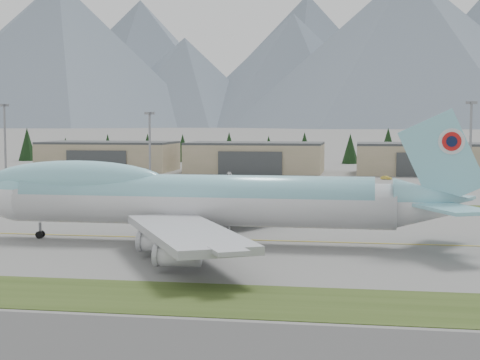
% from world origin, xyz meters
% --- Properties ---
extents(ground, '(7000.00, 7000.00, 0.00)m').
position_xyz_m(ground, '(0.00, 0.00, 0.00)').
color(ground, slate).
rests_on(ground, ground).
extents(grass_strip_near, '(400.00, 14.00, 0.08)m').
position_xyz_m(grass_strip_near, '(0.00, -38.00, 0.00)').
color(grass_strip_near, '#304017').
rests_on(grass_strip_near, ground).
extents(grass_strip_far, '(400.00, 18.00, 0.08)m').
position_xyz_m(grass_strip_far, '(0.00, 45.00, 0.00)').
color(grass_strip_far, '#304017').
rests_on(grass_strip_far, ground).
extents(taxiway_line_main, '(400.00, 0.40, 0.02)m').
position_xyz_m(taxiway_line_main, '(0.00, 0.00, 0.00)').
color(taxiway_line_main, gold).
rests_on(taxiway_line_main, ground).
extents(boeing_747_freighter, '(75.54, 65.87, 20.09)m').
position_xyz_m(boeing_747_freighter, '(-1.97, -3.51, 6.62)').
color(boeing_747_freighter, silver).
rests_on(boeing_747_freighter, ground).
extents(hangar_left, '(48.00, 26.60, 10.80)m').
position_xyz_m(hangar_left, '(-70.00, 149.90, 5.39)').
color(hangar_left, gray).
rests_on(hangar_left, ground).
extents(hangar_center, '(48.00, 26.60, 10.80)m').
position_xyz_m(hangar_center, '(-15.00, 149.90, 5.39)').
color(hangar_center, gray).
rests_on(hangar_center, ground).
extents(hangar_right, '(48.00, 26.60, 10.80)m').
position_xyz_m(hangar_right, '(45.00, 149.90, 5.39)').
color(hangar_right, gray).
rests_on(hangar_right, ground).
extents(floodlight_masts, '(203.53, 10.68, 24.36)m').
position_xyz_m(floodlight_masts, '(1.42, 109.63, 16.21)').
color(floodlight_masts, gray).
rests_on(floodlight_masts, ground).
extents(service_vehicle_a, '(2.55, 4.02, 1.27)m').
position_xyz_m(service_vehicle_a, '(-21.43, 132.78, 0.00)').
color(service_vehicle_a, white).
rests_on(service_vehicle_a, ground).
extents(service_vehicle_b, '(3.69, 3.04, 1.18)m').
position_xyz_m(service_vehicle_b, '(30.34, 123.48, 0.00)').
color(service_vehicle_b, gold).
rests_on(service_vehicle_b, ground).
extents(service_vehicle_c, '(3.58, 4.65, 1.26)m').
position_xyz_m(service_vehicle_c, '(53.49, 137.22, 0.00)').
color(service_vehicle_c, '#A6A7AB').
rests_on(service_vehicle_c, ground).
extents(conifer_belt, '(266.57, 15.10, 15.82)m').
position_xyz_m(conifer_belt, '(15.90, 211.50, 7.14)').
color(conifer_belt, black).
rests_on(conifer_belt, ground).
extents(mountain_ridge_front, '(4288.92, 1240.67, 514.44)m').
position_xyz_m(mountain_ridge_front, '(45.25, 2205.30, 223.55)').
color(mountain_ridge_front, '#4D5C67').
rests_on(mountain_ridge_front, ground).
extents(mountain_ridge_rear, '(4476.86, 1060.20, 530.10)m').
position_xyz_m(mountain_ridge_rear, '(252.23, 2900.00, 268.83)').
color(mountain_ridge_rear, '#4D5C67').
rests_on(mountain_ridge_rear, ground).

